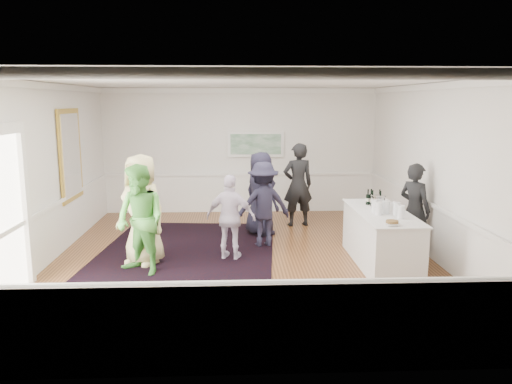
{
  "coord_description": "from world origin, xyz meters",
  "views": [
    {
      "loc": [
        -0.15,
        -8.87,
        2.87
      ],
      "look_at": [
        0.24,
        0.2,
        1.21
      ],
      "focal_mm": 35.0,
      "sensor_mm": 36.0,
      "label": 1
    }
  ],
  "objects_px": {
    "guest_dark_b": "(298,185)",
    "guest_navy": "(261,194)",
    "guest_lilac": "(231,217)",
    "guest_tan": "(142,210)",
    "ice_bucket": "(378,203)",
    "guest_dark_a": "(263,204)",
    "serving_table": "(381,238)",
    "guest_green": "(140,220)",
    "nut_bowl": "(392,223)",
    "bartender": "(414,210)"
  },
  "relations": [
    {
      "from": "ice_bucket",
      "to": "nut_bowl",
      "type": "distance_m",
      "value": 1.22
    },
    {
      "from": "guest_tan",
      "to": "guest_lilac",
      "type": "xyz_separation_m",
      "value": [
        1.57,
        0.19,
        -0.2
      ]
    },
    {
      "from": "serving_table",
      "to": "guest_green",
      "type": "relative_size",
      "value": 1.27
    },
    {
      "from": "guest_dark_a",
      "to": "guest_lilac",
      "type": "bearing_deg",
      "value": 40.08
    },
    {
      "from": "guest_green",
      "to": "serving_table",
      "type": "bearing_deg",
      "value": 41.02
    },
    {
      "from": "ice_bucket",
      "to": "guest_dark_b",
      "type": "bearing_deg",
      "value": 112.93
    },
    {
      "from": "ice_bucket",
      "to": "guest_lilac",
      "type": "bearing_deg",
      "value": 176.29
    },
    {
      "from": "guest_lilac",
      "to": "guest_tan",
      "type": "bearing_deg",
      "value": 22.95
    },
    {
      "from": "guest_green",
      "to": "ice_bucket",
      "type": "distance_m",
      "value": 4.18
    },
    {
      "from": "guest_tan",
      "to": "guest_green",
      "type": "distance_m",
      "value": 0.55
    },
    {
      "from": "guest_tan",
      "to": "guest_dark_b",
      "type": "distance_m",
      "value": 4.08
    },
    {
      "from": "guest_tan",
      "to": "guest_lilac",
      "type": "height_order",
      "value": "guest_tan"
    },
    {
      "from": "ice_bucket",
      "to": "guest_navy",
      "type": "bearing_deg",
      "value": 137.23
    },
    {
      "from": "guest_lilac",
      "to": "guest_dark_b",
      "type": "height_order",
      "value": "guest_dark_b"
    },
    {
      "from": "guest_dark_a",
      "to": "ice_bucket",
      "type": "xyz_separation_m",
      "value": [
        2.01,
        -1.01,
        0.22
      ]
    },
    {
      "from": "guest_tan",
      "to": "bartender",
      "type": "bearing_deg",
      "value": 30.42
    },
    {
      "from": "bartender",
      "to": "guest_navy",
      "type": "bearing_deg",
      "value": 25.61
    },
    {
      "from": "serving_table",
      "to": "ice_bucket",
      "type": "distance_m",
      "value": 0.63
    },
    {
      "from": "guest_lilac",
      "to": "guest_dark_a",
      "type": "height_order",
      "value": "guest_dark_a"
    },
    {
      "from": "guest_tan",
      "to": "guest_green",
      "type": "height_order",
      "value": "guest_tan"
    },
    {
      "from": "serving_table",
      "to": "guest_navy",
      "type": "bearing_deg",
      "value": 133.99
    },
    {
      "from": "bartender",
      "to": "nut_bowl",
      "type": "bearing_deg",
      "value": 114.13
    },
    {
      "from": "guest_dark_b",
      "to": "guest_navy",
      "type": "height_order",
      "value": "guest_dark_b"
    },
    {
      "from": "serving_table",
      "to": "ice_bucket",
      "type": "relative_size",
      "value": 9.09
    },
    {
      "from": "guest_green",
      "to": "guest_dark_b",
      "type": "xyz_separation_m",
      "value": [
        3.03,
        3.19,
        0.04
      ]
    },
    {
      "from": "guest_tan",
      "to": "guest_green",
      "type": "relative_size",
      "value": 1.06
    },
    {
      "from": "serving_table",
      "to": "guest_tan",
      "type": "xyz_separation_m",
      "value": [
        -4.22,
        0.21,
        0.5
      ]
    },
    {
      "from": "guest_dark_a",
      "to": "guest_dark_b",
      "type": "height_order",
      "value": "guest_dark_b"
    },
    {
      "from": "guest_tan",
      "to": "guest_lilac",
      "type": "bearing_deg",
      "value": 34.06
    },
    {
      "from": "guest_dark_a",
      "to": "guest_dark_b",
      "type": "relative_size",
      "value": 0.88
    },
    {
      "from": "guest_dark_b",
      "to": "guest_navy",
      "type": "xyz_separation_m",
      "value": [
        -0.9,
        -0.77,
        -0.06
      ]
    },
    {
      "from": "bartender",
      "to": "nut_bowl",
      "type": "xyz_separation_m",
      "value": [
        -0.9,
        -1.49,
        0.12
      ]
    },
    {
      "from": "guest_green",
      "to": "guest_tan",
      "type": "bearing_deg",
      "value": 134.55
    },
    {
      "from": "guest_navy",
      "to": "nut_bowl",
      "type": "relative_size",
      "value": 7.86
    },
    {
      "from": "bartender",
      "to": "ice_bucket",
      "type": "bearing_deg",
      "value": 74.56
    },
    {
      "from": "guest_tan",
      "to": "nut_bowl",
      "type": "relative_size",
      "value": 8.56
    },
    {
      "from": "guest_green",
      "to": "guest_dark_a",
      "type": "xyz_separation_m",
      "value": [
        2.13,
        1.56,
        -0.08
      ]
    },
    {
      "from": "bartender",
      "to": "guest_lilac",
      "type": "relative_size",
      "value": 1.12
    },
    {
      "from": "bartender",
      "to": "guest_navy",
      "type": "height_order",
      "value": "guest_navy"
    },
    {
      "from": "nut_bowl",
      "to": "ice_bucket",
      "type": "bearing_deg",
      "value": 84.24
    },
    {
      "from": "guest_tan",
      "to": "ice_bucket",
      "type": "xyz_separation_m",
      "value": [
        4.21,
        0.02,
        0.09
      ]
    },
    {
      "from": "guest_lilac",
      "to": "nut_bowl",
      "type": "bearing_deg",
      "value": 167.19
    },
    {
      "from": "guest_navy",
      "to": "nut_bowl",
      "type": "bearing_deg",
      "value": 172.43
    },
    {
      "from": "bartender",
      "to": "ice_bucket",
      "type": "xyz_separation_m",
      "value": [
        -0.78,
        -0.27,
        0.2
      ]
    },
    {
      "from": "guest_tan",
      "to": "nut_bowl",
      "type": "bearing_deg",
      "value": 10.8
    },
    {
      "from": "serving_table",
      "to": "ice_bucket",
      "type": "bearing_deg",
      "value": 92.02
    },
    {
      "from": "guest_tan",
      "to": "ice_bucket",
      "type": "height_order",
      "value": "guest_tan"
    },
    {
      "from": "guest_navy",
      "to": "nut_bowl",
      "type": "height_order",
      "value": "guest_navy"
    },
    {
      "from": "guest_dark_a",
      "to": "ice_bucket",
      "type": "relative_size",
      "value": 6.53
    },
    {
      "from": "nut_bowl",
      "to": "guest_green",
      "type": "bearing_deg",
      "value": 170.7
    }
  ]
}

